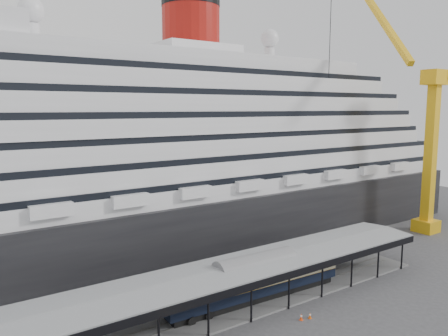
{
  "coord_description": "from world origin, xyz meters",
  "views": [
    {
      "loc": [
        -32.11,
        -35.63,
        24.1
      ],
      "look_at": [
        -1.71,
        8.0,
        16.78
      ],
      "focal_mm": 35.0,
      "sensor_mm": 36.0,
      "label": 1
    }
  ],
  "objects": [
    {
      "name": "traffic_cone_mid",
      "position": [
        3.22,
        -2.29,
        0.37
      ],
      "size": [
        0.4,
        0.4,
        0.74
      ],
      "rotation": [
        0.0,
        0.0,
        0.05
      ],
      "color": "#DC530C",
      "rests_on": "ground"
    },
    {
      "name": "traffic_cone_right",
      "position": [
        2.1,
        -2.01,
        0.4
      ],
      "size": [
        0.51,
        0.51,
        0.8
      ],
      "rotation": [
        0.0,
        0.0,
        0.3
      ],
      "color": "#F0440D",
      "rests_on": "ground"
    },
    {
      "name": "ground",
      "position": [
        0.0,
        0.0,
        0.0
      ],
      "size": [
        200.0,
        200.0,
        0.0
      ],
      "primitive_type": "plane",
      "color": "#3D3D3F",
      "rests_on": "ground"
    },
    {
      "name": "platform_canopy",
      "position": [
        0.0,
        5.0,
        2.36
      ],
      "size": [
        56.0,
        9.18,
        5.3
      ],
      "color": "slate",
      "rests_on": "ground"
    },
    {
      "name": "cruise_ship",
      "position": [
        0.05,
        32.0,
        18.35
      ],
      "size": [
        130.0,
        30.0,
        43.9
      ],
      "color": "black",
      "rests_on": "ground"
    },
    {
      "name": "pullman_carriage",
      "position": [
        1.02,
        5.0,
        2.96
      ],
      "size": [
        25.17,
        4.3,
        24.6
      ],
      "rotation": [
        0.0,
        0.0,
        -0.04
      ],
      "color": "black",
      "rests_on": "ground"
    },
    {
      "name": "crane_yellow",
      "position": [
        47.06,
        10.54,
        19.96
      ],
      "size": [
        23.83,
        18.78,
        47.6
      ],
      "color": "#ECAE15",
      "rests_on": "ground"
    }
  ]
}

